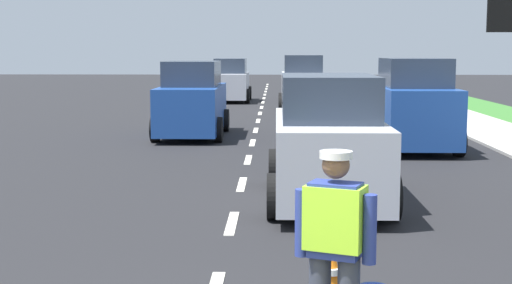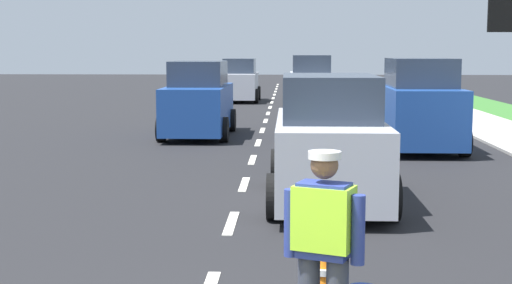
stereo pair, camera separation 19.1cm
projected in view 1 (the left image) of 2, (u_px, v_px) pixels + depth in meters
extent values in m
plane|color=black|center=(258.00, 120.00, 25.45)|extent=(96.00, 96.00, 0.00)
cube|color=silver|center=(232.00, 223.00, 10.28)|extent=(0.14, 1.40, 0.01)
cube|color=silver|center=(242.00, 184.00, 13.25)|extent=(0.14, 1.40, 0.01)
cube|color=silver|center=(248.00, 160.00, 16.23)|extent=(0.14, 1.40, 0.01)
cube|color=silver|center=(253.00, 143.00, 19.20)|extent=(0.14, 1.40, 0.01)
cube|color=silver|center=(256.00, 130.00, 22.17)|extent=(0.14, 1.40, 0.01)
cube|color=silver|center=(258.00, 121.00, 25.15)|extent=(0.14, 1.40, 0.01)
cube|color=silver|center=(260.00, 113.00, 28.12)|extent=(0.14, 1.40, 0.01)
cube|color=silver|center=(262.00, 107.00, 31.10)|extent=(0.14, 1.40, 0.01)
cube|color=silver|center=(263.00, 102.00, 34.07)|extent=(0.14, 1.40, 0.01)
cube|color=silver|center=(264.00, 98.00, 37.05)|extent=(0.14, 1.40, 0.01)
cube|color=silver|center=(265.00, 95.00, 40.02)|extent=(0.14, 1.40, 0.01)
cube|color=silver|center=(266.00, 92.00, 43.00)|extent=(0.14, 1.40, 0.01)
cube|color=silver|center=(266.00, 89.00, 45.97)|extent=(0.14, 1.40, 0.01)
cube|color=silver|center=(267.00, 87.00, 48.95)|extent=(0.14, 1.40, 0.01)
cube|color=silver|center=(267.00, 84.00, 51.92)|extent=(0.14, 1.40, 0.01)
cube|color=navy|center=(335.00, 220.00, 5.70)|extent=(0.46, 0.37, 0.60)
cube|color=#A5EA33|center=(335.00, 217.00, 5.70)|extent=(0.53, 0.43, 0.51)
cylinder|color=navy|center=(302.00, 223.00, 5.82)|extent=(0.11, 0.11, 0.55)
cylinder|color=navy|center=(370.00, 229.00, 5.60)|extent=(0.11, 0.11, 0.55)
sphere|color=brown|center=(336.00, 165.00, 5.65)|extent=(0.22, 0.22, 0.22)
cylinder|color=silver|center=(336.00, 155.00, 5.64)|extent=(0.26, 0.26, 0.06)
cone|color=orange|center=(332.00, 273.00, 6.86)|extent=(0.30, 0.30, 0.63)
cylinder|color=white|center=(332.00, 270.00, 6.85)|extent=(0.20, 0.20, 0.06)
cube|color=silver|center=(303.00, 90.00, 29.10)|extent=(1.67, 3.82, 1.38)
cube|color=#2D3847|center=(303.00, 64.00, 28.87)|extent=(1.47, 2.10, 0.70)
cylinder|color=black|center=(281.00, 101.00, 30.36)|extent=(0.22, 0.68, 0.68)
cylinder|color=black|center=(322.00, 101.00, 30.31)|extent=(0.22, 0.68, 0.68)
cylinder|color=black|center=(282.00, 105.00, 28.02)|extent=(0.22, 0.68, 0.68)
cylinder|color=black|center=(326.00, 105.00, 27.97)|extent=(0.22, 0.68, 0.68)
cube|color=#1E4799|center=(192.00, 108.00, 20.58)|extent=(1.66, 4.21, 1.27)
cube|color=#2D3847|center=(192.00, 73.00, 20.56)|extent=(1.46, 2.32, 0.70)
cylinder|color=black|center=(218.00, 130.00, 19.32)|extent=(0.22, 0.68, 0.68)
cylinder|color=black|center=(155.00, 129.00, 19.37)|extent=(0.22, 0.68, 0.68)
cylinder|color=black|center=(225.00, 120.00, 21.91)|extent=(0.22, 0.68, 0.68)
cylinder|color=black|center=(169.00, 120.00, 21.96)|extent=(0.22, 0.68, 0.68)
cube|color=#1E4799|center=(413.00, 115.00, 17.88)|extent=(1.69, 3.81, 1.38)
cube|color=#2D3847|center=(415.00, 73.00, 17.66)|extent=(1.49, 2.09, 0.70)
cylinder|color=black|center=(371.00, 130.00, 19.15)|extent=(0.22, 0.68, 0.68)
cylinder|color=black|center=(437.00, 131.00, 19.10)|extent=(0.22, 0.68, 0.68)
cylinder|color=black|center=(384.00, 141.00, 16.80)|extent=(0.22, 0.68, 0.68)
cylinder|color=black|center=(459.00, 142.00, 16.76)|extent=(0.22, 0.68, 0.68)
cube|color=silver|center=(231.00, 86.00, 34.61)|extent=(1.66, 3.95, 1.18)
cube|color=#2D3847|center=(231.00, 66.00, 34.59)|extent=(1.46, 2.17, 0.70)
cylinder|color=black|center=(247.00, 96.00, 33.42)|extent=(0.22, 0.68, 0.68)
cylinder|color=black|center=(211.00, 96.00, 33.47)|extent=(0.22, 0.68, 0.68)
cylinder|color=black|center=(249.00, 93.00, 35.85)|extent=(0.22, 0.68, 0.68)
cylinder|color=black|center=(215.00, 93.00, 35.90)|extent=(0.22, 0.68, 0.68)
cube|color=silver|center=(327.00, 154.00, 11.71)|extent=(1.66, 4.21, 1.18)
cube|color=#2D3847|center=(328.00, 97.00, 11.49)|extent=(1.46, 2.31, 0.70)
cylinder|color=black|center=(275.00, 167.00, 13.08)|extent=(0.22, 0.68, 0.68)
cylinder|color=black|center=(369.00, 168.00, 13.03)|extent=(0.22, 0.68, 0.68)
cylinder|color=black|center=(274.00, 196.00, 10.49)|extent=(0.22, 0.68, 0.68)
cylinder|color=black|center=(392.00, 197.00, 10.45)|extent=(0.22, 0.68, 0.68)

